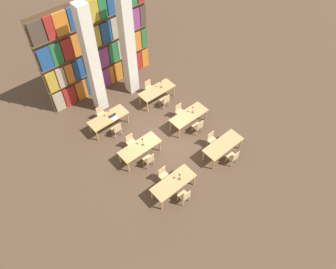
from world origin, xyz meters
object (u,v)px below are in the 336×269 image
(chair_4, at_px, (149,160))
(chair_11, at_px, (149,87))
(pillar_center, at_px, (128,45))
(chair_6, at_px, (198,126))
(desk_lamp_2, at_px, (193,108))
(reading_table_4, at_px, (108,119))
(reading_table_0, at_px, (173,183))
(chair_5, at_px, (131,142))
(desk_lamp_1, at_px, (143,140))
(reading_table_1, at_px, (223,145))
(chair_9, at_px, (101,114))
(pillar_left, at_px, (92,62))
(desk_lamp_0, at_px, (180,176))
(desk_lamp_4, at_px, (161,83))
(reading_table_3, at_px, (189,116))
(chair_8, at_px, (117,129))
(chair_10, at_px, (165,100))
(reading_table_5, at_px, (157,91))
(chair_2, at_px, (233,157))
(desk_lamp_3, at_px, (109,112))
(reading_table_2, at_px, (140,148))
(chair_0, at_px, (185,196))
(chair_3, at_px, (212,140))
(chair_1, at_px, (164,175))
(chair_7, at_px, (180,111))

(chair_4, bearing_deg, chair_11, 51.32)
(pillar_center, xyz_separation_m, chair_6, (0.55, -4.82, -2.51))
(desk_lamp_2, height_order, reading_table_4, desk_lamp_2)
(reading_table_0, bearing_deg, chair_5, 88.65)
(desk_lamp_1, xyz_separation_m, chair_11, (2.91, 3.20, -0.62))
(pillar_center, relative_size, desk_lamp_2, 13.94)
(reading_table_1, height_order, chair_9, chair_9)
(pillar_left, distance_m, desk_lamp_0, 6.93)
(pillar_center, height_order, desk_lamp_4, pillar_center)
(chair_5, height_order, desk_lamp_2, desk_lamp_2)
(desk_lamp_0, relative_size, reading_table_3, 0.20)
(chair_5, relative_size, chair_8, 1.00)
(desk_lamp_0, height_order, chair_9, desk_lamp_0)
(chair_10, bearing_deg, reading_table_4, 167.22)
(reading_table_3, distance_m, chair_8, 3.69)
(pillar_center, relative_size, reading_table_0, 2.95)
(reading_table_5, xyz_separation_m, desk_lamp_4, (0.30, -0.00, 0.40))
(chair_2, xyz_separation_m, desk_lamp_1, (-2.86, 3.13, 0.62))
(desk_lamp_0, relative_size, chair_8, 0.47)
(pillar_left, bearing_deg, chair_9, -120.23)
(chair_4, bearing_deg, chair_6, -0.20)
(reading_table_3, bearing_deg, pillar_center, 97.48)
(reading_table_5, bearing_deg, chair_6, -89.13)
(desk_lamp_3, bearing_deg, desk_lamp_0, -87.71)
(chair_4, bearing_deg, reading_table_3, 12.27)
(pillar_left, height_order, chair_5, pillar_left)
(chair_4, xyz_separation_m, chair_10, (3.11, 2.49, 0.00))
(reading_table_2, bearing_deg, reading_table_5, 38.85)
(reading_table_1, bearing_deg, chair_5, 134.26)
(reading_table_2, relative_size, desk_lamp_2, 4.73)
(reading_table_1, xyz_separation_m, chair_5, (-3.06, 3.14, -0.20))
(reading_table_0, distance_m, reading_table_1, 3.14)
(reading_table_4, bearing_deg, reading_table_3, -38.35)
(pillar_center, height_order, chair_0, pillar_center)
(desk_lamp_0, xyz_separation_m, reading_table_1, (2.83, 0.08, -0.37))
(reading_table_1, relative_size, chair_3, 2.28)
(chair_9, bearing_deg, reading_table_4, 90.41)
(chair_1, xyz_separation_m, reading_table_5, (3.15, 4.28, 0.20))
(pillar_center, height_order, chair_10, pillar_center)
(chair_4, xyz_separation_m, reading_table_3, (3.14, 0.68, 0.20))
(pillar_center, bearing_deg, chair_2, -86.38)
(desk_lamp_0, bearing_deg, reading_table_2, 95.00)
(desk_lamp_0, distance_m, chair_2, 2.95)
(chair_4, distance_m, reading_table_5, 4.45)
(chair_0, distance_m, reading_table_3, 4.49)
(chair_5, xyz_separation_m, reading_table_5, (3.11, 1.80, 0.20))
(chair_5, relative_size, reading_table_3, 0.44)
(reading_table_0, relative_size, chair_7, 2.28)
(pillar_center, height_order, desk_lamp_1, pillar_center)
(chair_9, distance_m, chair_10, 3.46)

